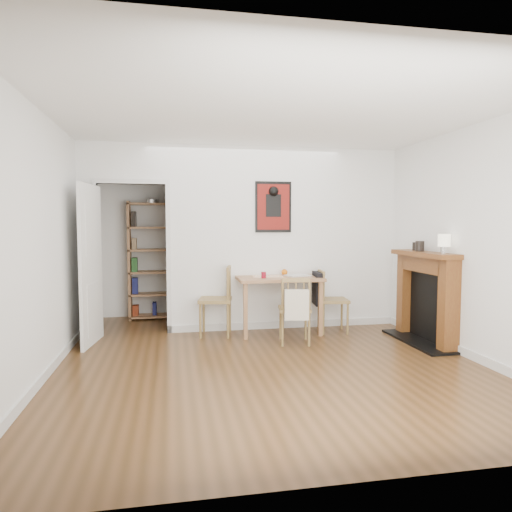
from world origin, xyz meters
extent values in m
plane|color=#57361C|center=(0.00, 0.00, 0.00)|extent=(5.20, 5.20, 0.00)
plane|color=silver|center=(0.00, 2.60, 1.30)|extent=(4.50, 0.00, 4.50)
plane|color=silver|center=(0.00, -2.60, 1.30)|extent=(4.50, 0.00, 4.50)
plane|color=silver|center=(-2.25, 0.00, 1.30)|extent=(0.00, 5.20, 5.20)
plane|color=silver|center=(2.25, 0.00, 1.30)|extent=(0.00, 5.20, 5.20)
plane|color=white|center=(0.00, 0.00, 2.60)|extent=(5.20, 5.20, 0.00)
cube|color=silver|center=(0.57, 1.40, 1.30)|extent=(3.35, 0.10, 2.60)
cube|color=silver|center=(-2.12, 1.40, 1.30)|extent=(0.25, 0.10, 2.60)
cube|color=silver|center=(-1.55, 1.40, 2.33)|extent=(0.90, 0.10, 0.55)
cube|color=silver|center=(-2.03, 1.40, 1.02)|extent=(0.06, 0.14, 2.05)
cube|color=silver|center=(-1.07, 1.40, 1.02)|extent=(0.06, 0.14, 2.05)
cube|color=silver|center=(0.57, 1.34, 0.05)|extent=(3.35, 0.02, 0.10)
cube|color=silver|center=(-2.24, -0.60, 0.05)|extent=(0.02, 4.00, 0.10)
cube|color=silver|center=(2.24, -0.60, 0.05)|extent=(0.02, 4.00, 0.10)
cube|color=white|center=(-2.02, 0.93, 1.00)|extent=(0.15, 0.80, 2.00)
cube|color=black|center=(0.40, 1.33, 1.75)|extent=(0.52, 0.02, 0.72)
cube|color=maroon|center=(0.40, 1.32, 1.75)|extent=(0.46, 0.00, 0.64)
cube|color=#986C47|center=(0.42, 1.10, 0.76)|extent=(1.15, 0.73, 0.04)
cube|color=#986C47|center=(-0.09, 0.80, 0.37)|extent=(0.05, 0.05, 0.74)
cube|color=#986C47|center=(0.93, 0.80, 0.37)|extent=(0.05, 0.05, 0.74)
cube|color=#986C47|center=(-0.09, 1.40, 0.37)|extent=(0.05, 0.05, 0.74)
cube|color=#986C47|center=(0.93, 1.40, 0.37)|extent=(0.05, 0.05, 0.74)
cube|color=black|center=(0.96, 1.03, 0.61)|extent=(0.14, 0.37, 0.46)
cube|color=beige|center=(0.46, 0.29, 0.53)|extent=(0.30, 0.14, 0.37)
cube|color=#986C47|center=(-1.68, 2.40, 0.93)|extent=(0.04, 0.31, 1.86)
cube|color=#986C47|center=(-0.94, 2.40, 0.93)|extent=(0.04, 0.31, 1.86)
cube|color=#986C47|center=(-1.31, 2.40, 0.04)|extent=(0.78, 0.31, 0.03)
cube|color=#986C47|center=(-1.31, 2.40, 0.75)|extent=(0.78, 0.31, 0.03)
cube|color=#986C47|center=(-1.31, 2.40, 1.82)|extent=(0.78, 0.31, 0.03)
cube|color=maroon|center=(-1.31, 2.40, 0.93)|extent=(0.69, 0.25, 0.25)
cube|color=brown|center=(2.15, -0.24, 0.55)|extent=(0.20, 0.16, 1.10)
cube|color=brown|center=(2.15, 0.74, 0.55)|extent=(0.20, 0.16, 1.10)
cube|color=brown|center=(2.12, 0.25, 1.13)|extent=(0.30, 1.21, 0.06)
cube|color=brown|center=(2.15, 0.25, 1.00)|extent=(0.20, 0.85, 0.20)
cube|color=black|center=(2.21, 0.25, 0.45)|extent=(0.08, 0.81, 0.88)
cube|color=black|center=(2.09, 0.25, 0.01)|extent=(0.45, 1.25, 0.03)
cylinder|color=maroon|center=(0.19, 0.97, 0.82)|extent=(0.07, 0.07, 0.08)
sphere|color=#D5630B|center=(0.55, 1.25, 0.83)|extent=(0.09, 0.09, 0.09)
cube|color=#F2E8C7|center=(0.28, 1.15, 0.78)|extent=(0.44, 0.35, 0.00)
cube|color=silver|center=(0.71, 1.12, 0.79)|extent=(0.38, 0.32, 0.02)
cylinder|color=silver|center=(2.13, -0.14, 1.20)|extent=(0.07, 0.07, 0.08)
cylinder|color=beige|center=(2.13, -0.14, 1.32)|extent=(0.15, 0.15, 0.15)
cylinder|color=black|center=(2.09, 0.32, 1.23)|extent=(0.11, 0.11, 0.13)
cylinder|color=black|center=(2.13, 0.49, 1.21)|extent=(0.09, 0.09, 0.11)
camera|label=1|loc=(-1.02, -5.01, 1.51)|focal=32.00mm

